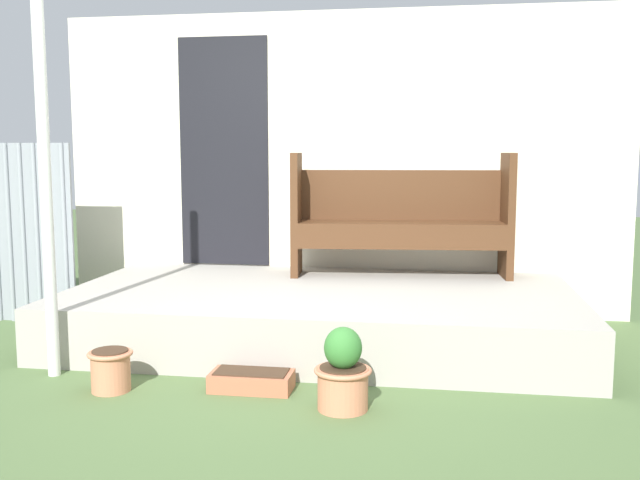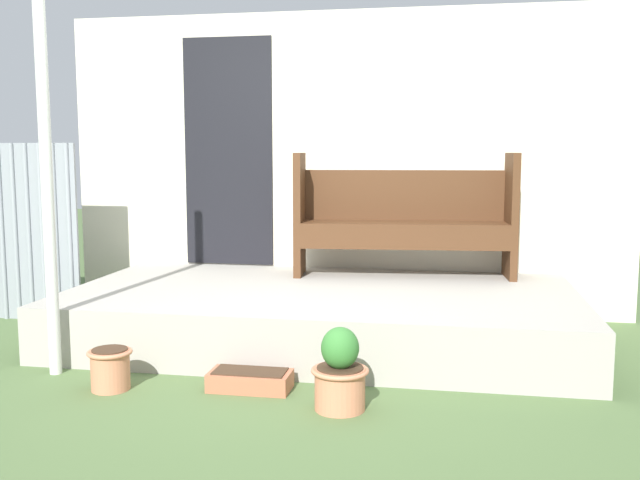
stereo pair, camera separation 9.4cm
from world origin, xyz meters
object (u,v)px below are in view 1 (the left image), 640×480
object	(u,v)px
flower_pot_left	(111,369)
planter_box_rect	(252,381)
flower_pot_middle	(343,374)
support_post	(45,184)
bench	(400,214)

from	to	relation	value
flower_pot_left	planter_box_rect	size ratio (longest dim) A/B	0.55
flower_pot_left	flower_pot_middle	bearing A→B (deg)	-3.42
support_post	flower_pot_middle	xyz separation A→B (m)	(1.89, -0.31, -1.01)
flower_pot_left	planter_box_rect	distance (m)	0.84
support_post	flower_pot_middle	world-z (taller)	support_post
bench	support_post	bearing A→B (deg)	-144.44
support_post	flower_pot_middle	size ratio (longest dim) A/B	5.24
support_post	flower_pot_left	bearing A→B (deg)	-24.57
support_post	bench	distance (m)	2.78
support_post	bench	world-z (taller)	support_post
flower_pot_middle	planter_box_rect	world-z (taller)	flower_pot_middle
bench	flower_pot_middle	bearing A→B (deg)	-100.69
flower_pot_middle	bench	bearing A→B (deg)	84.44
flower_pot_left	bench	bearing A→B (deg)	51.63
planter_box_rect	flower_pot_middle	bearing A→B (deg)	-21.62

